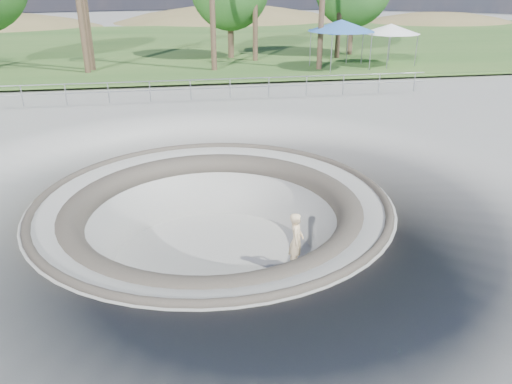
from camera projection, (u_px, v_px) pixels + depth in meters
ground at (212, 200)px, 14.42m from camera, size 180.00×180.00×0.00m
skate_bowl at (215, 254)px, 15.15m from camera, size 14.00×14.00×4.10m
grass_strip at (179, 44)px, 45.06m from camera, size 180.00×36.00×0.12m
distant_hills at (205, 77)px, 69.48m from camera, size 103.20×45.00×28.60m
safety_railing at (191, 90)px, 24.99m from camera, size 25.00×0.06×1.03m
skateboard at (295, 267)px, 14.48m from camera, size 0.85×0.44×0.08m
skater at (296, 241)px, 14.13m from camera, size 0.59×0.73×1.72m
canopy_white at (391, 29)px, 33.42m from camera, size 5.05×5.05×2.71m
canopy_blue at (341, 26)px, 32.16m from camera, size 5.96×5.96×3.07m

